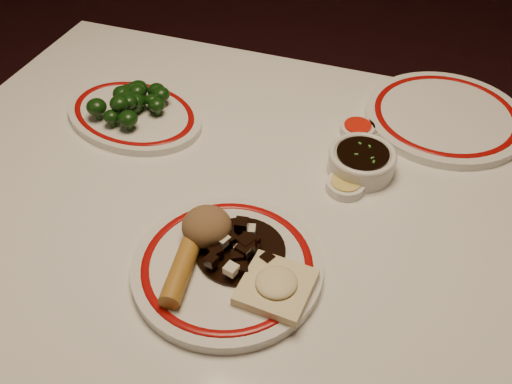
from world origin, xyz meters
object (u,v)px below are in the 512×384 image
object	(u,v)px
broccoli_plate	(134,114)
rice_mound	(207,226)
soy_bowl	(361,162)
spring_roll	(181,271)
dining_table	(250,238)
main_plate	(227,267)
broccoli_pile	(132,99)
fried_wonton	(276,286)
stirfry_heap	(241,249)

from	to	relation	value
broccoli_plate	rice_mound	bearing A→B (deg)	-43.98
soy_bowl	spring_roll	bearing A→B (deg)	-119.14
dining_table	soy_bowl	distance (m)	0.23
main_plate	soy_bowl	size ratio (longest dim) A/B	2.63
broccoli_pile	dining_table	bearing A→B (deg)	-26.54
spring_roll	fried_wonton	distance (m)	0.13
spring_roll	dining_table	bearing A→B (deg)	73.22
dining_table	broccoli_plate	world-z (taller)	broccoli_plate
stirfry_heap	broccoli_pile	distance (m)	0.42
spring_roll	broccoli_plate	distance (m)	0.42
dining_table	stirfry_heap	distance (m)	0.18
fried_wonton	stirfry_heap	bearing A→B (deg)	146.78
spring_roll	soy_bowl	xyz separation A→B (m)	(0.18, 0.32, -0.01)
main_plate	stirfry_heap	xyz separation A→B (m)	(0.01, 0.02, 0.02)
main_plate	spring_roll	world-z (taller)	spring_roll
spring_roll	fried_wonton	size ratio (longest dim) A/B	1.10
stirfry_heap	broccoli_pile	xyz separation A→B (m)	(-0.32, 0.27, 0.01)
main_plate	broccoli_pile	bearing A→B (deg)	136.44
stirfry_heap	broccoli_plate	size ratio (longest dim) A/B	0.40
dining_table	broccoli_plate	xyz separation A→B (m)	(-0.28, 0.14, 0.10)
broccoli_plate	soy_bowl	distance (m)	0.44
rice_mound	soy_bowl	world-z (taller)	rice_mound
fried_wonton	soy_bowl	world-z (taller)	fried_wonton
dining_table	broccoli_pile	size ratio (longest dim) A/B	8.76
dining_table	rice_mound	world-z (taller)	rice_mound
dining_table	spring_roll	xyz separation A→B (m)	(-0.03, -0.20, 0.12)
dining_table	broccoli_plate	distance (m)	0.33
dining_table	stirfry_heap	world-z (taller)	stirfry_heap
dining_table	broccoli_pile	distance (m)	0.35
spring_roll	main_plate	bearing A→B (deg)	34.37
dining_table	broccoli_pile	world-z (taller)	broccoli_pile
fried_wonton	broccoli_pile	distance (m)	0.50
spring_roll	broccoli_pile	bearing A→B (deg)	118.83
rice_mound	broccoli_plate	xyz separation A→B (m)	(-0.26, 0.25, -0.03)
dining_table	main_plate	world-z (taller)	main_plate
fried_wonton	broccoli_pile	xyz separation A→B (m)	(-0.39, 0.31, 0.01)
main_plate	rice_mound	world-z (taller)	rice_mound
spring_roll	broccoli_plate	bearing A→B (deg)	119.14
fried_wonton	stirfry_heap	distance (m)	0.08
spring_roll	broccoli_plate	world-z (taller)	spring_roll
broccoli_plate	broccoli_pile	size ratio (longest dim) A/B	2.39
soy_bowl	rice_mound	bearing A→B (deg)	-125.72
rice_mound	spring_roll	xyz separation A→B (m)	(-0.00, -0.08, -0.01)
stirfry_heap	fried_wonton	bearing A→B (deg)	-33.22
spring_roll	fried_wonton	bearing A→B (deg)	2.19
stirfry_heap	soy_bowl	world-z (taller)	stirfry_heap
dining_table	main_plate	bearing A→B (deg)	-82.01
rice_mound	fried_wonton	size ratio (longest dim) A/B	0.74
spring_roll	broccoli_plate	size ratio (longest dim) A/B	0.33
broccoli_pile	soy_bowl	bearing A→B (deg)	-1.77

